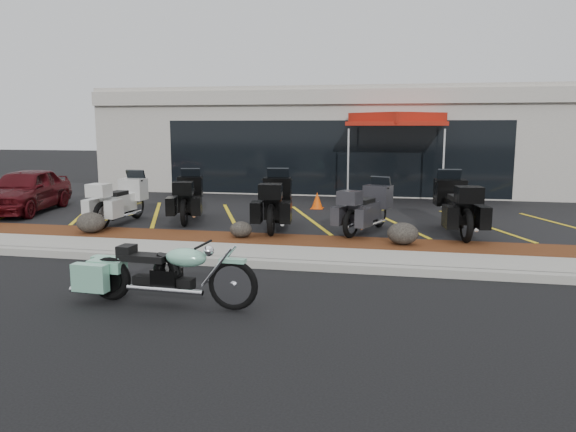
% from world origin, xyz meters
% --- Properties ---
extents(ground, '(90.00, 90.00, 0.00)m').
position_xyz_m(ground, '(0.00, 0.00, 0.00)').
color(ground, black).
rests_on(ground, ground).
extents(curb, '(24.00, 0.25, 0.15)m').
position_xyz_m(curb, '(0.00, 0.90, 0.07)').
color(curb, gray).
rests_on(curb, ground).
extents(sidewalk, '(24.00, 1.20, 0.15)m').
position_xyz_m(sidewalk, '(0.00, 1.60, 0.07)').
color(sidewalk, gray).
rests_on(sidewalk, ground).
extents(mulch_bed, '(24.00, 1.20, 0.16)m').
position_xyz_m(mulch_bed, '(0.00, 2.80, 0.08)').
color(mulch_bed, '#3C1C0D').
rests_on(mulch_bed, ground).
extents(upper_lot, '(26.00, 9.60, 0.15)m').
position_xyz_m(upper_lot, '(0.00, 8.20, 0.07)').
color(upper_lot, black).
rests_on(upper_lot, ground).
extents(dealership_building, '(18.00, 8.16, 4.00)m').
position_xyz_m(dealership_building, '(0.00, 14.47, 2.01)').
color(dealership_building, '#A39E93').
rests_on(dealership_building, ground).
extents(boulder_left, '(0.68, 0.57, 0.48)m').
position_xyz_m(boulder_left, '(-4.66, 2.62, 0.40)').
color(boulder_left, black).
rests_on(boulder_left, mulch_bed).
extents(boulder_mid, '(0.50, 0.42, 0.36)m').
position_xyz_m(boulder_mid, '(-1.09, 2.81, 0.34)').
color(boulder_mid, black).
rests_on(boulder_mid, mulch_bed).
extents(boulder_right, '(0.65, 0.55, 0.46)m').
position_xyz_m(boulder_right, '(2.45, 2.76, 0.39)').
color(boulder_right, black).
rests_on(boulder_right, mulch_bed).
extents(hero_cruiser, '(2.84, 0.87, 0.99)m').
position_xyz_m(hero_cruiser, '(0.08, -1.60, 0.49)').
color(hero_cruiser, '#80C7A7').
rests_on(hero_cruiser, ground).
extents(touring_white, '(0.98, 2.30, 1.31)m').
position_xyz_m(touring_white, '(-4.57, 4.77, 0.81)').
color(touring_white, silver).
rests_on(touring_white, upper_lot).
extents(touring_black_front, '(1.43, 2.43, 1.33)m').
position_xyz_m(touring_black_front, '(-3.29, 5.48, 0.81)').
color(touring_black_front, black).
rests_on(touring_black_front, upper_lot).
extents(touring_black_mid, '(1.24, 2.54, 1.42)m').
position_xyz_m(touring_black_mid, '(-0.70, 4.88, 0.86)').
color(touring_black_mid, black).
rests_on(touring_black_mid, upper_lot).
extents(touring_grey, '(1.56, 2.33, 1.26)m').
position_xyz_m(touring_grey, '(1.89, 4.72, 0.78)').
color(touring_grey, '#2D2C31').
rests_on(touring_grey, upper_lot).
extents(touring_black_rear, '(1.29, 2.59, 1.44)m').
position_xyz_m(touring_black_rear, '(3.52, 5.02, 0.87)').
color(touring_black_rear, black).
rests_on(touring_black_rear, upper_lot).
extents(parked_car, '(2.14, 3.92, 1.26)m').
position_xyz_m(parked_car, '(-8.23, 5.18, 0.78)').
color(parked_car, '#43090E').
rests_on(parked_car, upper_lot).
extents(traffic_cone, '(0.42, 0.42, 0.49)m').
position_xyz_m(traffic_cone, '(-0.08, 7.53, 0.40)').
color(traffic_cone, '#E74B07').
rests_on(traffic_cone, upper_lot).
extents(popup_canopy, '(3.23, 3.23, 2.89)m').
position_xyz_m(popup_canopy, '(2.18, 10.10, 2.78)').
color(popup_canopy, silver).
rests_on(popup_canopy, upper_lot).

